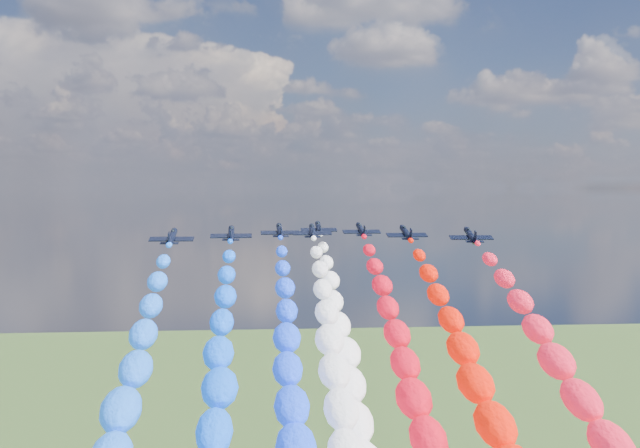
{
  "coord_description": "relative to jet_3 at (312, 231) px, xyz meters",
  "views": [
    {
      "loc": [
        -13.13,
        -159.03,
        106.3
      ],
      "look_at": [
        0.0,
        4.0,
        98.45
      ],
      "focal_mm": 41.92,
      "sensor_mm": 36.0,
      "label": 1
    }
  ],
  "objects": [
    {
      "name": "jet_4",
      "position": [
        2.55,
        13.31,
        0.0
      ],
      "size": [
        8.91,
        12.19,
        5.51
      ],
      "primitive_type": null,
      "rotation": [
        0.25,
        0.0,
        -0.0
      ],
      "color": "black"
    },
    {
      "name": "jet_5",
      "position": [
        11.96,
        4.59,
        0.0
      ],
      "size": [
        9.34,
        12.5,
        5.51
      ],
      "primitive_type": null,
      "rotation": [
        0.25,
        0.0,
        0.04
      ],
      "color": "black"
    },
    {
      "name": "jet_6",
      "position": [
        20.12,
        -8.72,
        0.0
      ],
      "size": [
        9.28,
        12.46,
        5.51
      ],
      "primitive_type": null,
      "rotation": [
        0.25,
        0.0,
        0.04
      ],
      "color": "black"
    },
    {
      "name": "trail_3",
      "position": [
        0.0,
        -58.79,
        -23.57
      ],
      "size": [
        7.07,
        114.9,
        51.67
      ],
      "primitive_type": null,
      "color": "white"
    },
    {
      "name": "trail_1",
      "position": [
        -18.14,
        -67.07,
        -23.57
      ],
      "size": [
        7.07,
        114.9,
        51.67
      ],
      "primitive_type": null,
      "color": "#0D53F8"
    },
    {
      "name": "jet_7",
      "position": [
        31.89,
        -17.96,
        0.0
      ],
      "size": [
        9.56,
        12.66,
        5.51
      ],
      "primitive_type": null,
      "rotation": [
        0.25,
        0.0,
        -0.06
      ],
      "color": "black"
    },
    {
      "name": "jet_3",
      "position": [
        0.0,
        0.0,
        0.0
      ],
      "size": [
        9.38,
        12.53,
        5.51
      ],
      "primitive_type": null,
      "rotation": [
        0.25,
        0.0,
        -0.04
      ],
      "color": "black"
    },
    {
      "name": "trail_7",
      "position": [
        31.89,
        -76.75,
        -23.57
      ],
      "size": [
        7.07,
        114.9,
        51.67
      ],
      "primitive_type": null,
      "color": "#F61832"
    },
    {
      "name": "jet_1",
      "position": [
        -18.14,
        -8.28,
        0.0
      ],
      "size": [
        9.1,
        12.33,
        5.51
      ],
      "primitive_type": null,
      "rotation": [
        0.25,
        0.0,
        0.02
      ],
      "color": "black"
    },
    {
      "name": "trail_6",
      "position": [
        20.12,
        -67.51,
        -23.57
      ],
      "size": [
        7.07,
        114.9,
        51.67
      ],
      "primitive_type": null,
      "color": "#FB1503"
    },
    {
      "name": "trail_5",
      "position": [
        11.96,
        -54.2,
        -23.57
      ],
      "size": [
        7.07,
        114.9,
        51.67
      ],
      "primitive_type": null,
      "color": "red"
    },
    {
      "name": "trail_4",
      "position": [
        2.55,
        -45.48,
        -23.57
      ],
      "size": [
        7.07,
        114.9,
        51.67
      ],
      "primitive_type": null,
      "color": "white"
    },
    {
      "name": "jet_2",
      "position": [
        -7.34,
        2.46,
        0.0
      ],
      "size": [
        9.21,
        12.41,
        5.51
      ],
      "primitive_type": null,
      "rotation": [
        0.25,
        0.0,
        0.03
      ],
      "color": "black"
    },
    {
      "name": "trail_2",
      "position": [
        -7.34,
        -56.33,
        -23.57
      ],
      "size": [
        7.07,
        114.9,
        51.67
      ],
      "primitive_type": null,
      "color": "#1641FF"
    },
    {
      "name": "jet_0",
      "position": [
        -29.72,
        -17.54,
        0.0
      ],
      "size": [
        9.08,
        12.31,
        5.51
      ],
      "primitive_type": null,
      "rotation": [
        0.25,
        0.0,
        -0.02
      ],
      "color": "black"
    }
  ]
}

